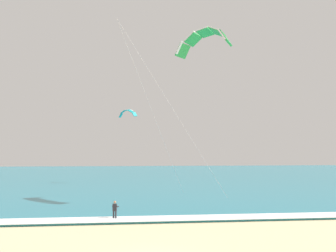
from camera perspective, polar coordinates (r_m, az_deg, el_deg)
name	(u,v)px	position (r m, az deg, el deg)	size (l,w,h in m)	color
sea	(135,175)	(88.69, -5.57, -8.16)	(200.00, 120.00, 0.20)	teal
surf_foam	(144,219)	(30.04, -4.07, -15.15)	(200.00, 2.46, 0.04)	white
surfboard	(115,221)	(30.50, -8.89, -15.32)	(0.77, 1.47, 0.09)	#239EC6
kitesurfer	(115,210)	(30.36, -8.86, -13.62)	(0.61, 0.60, 1.69)	#232328
kite_primary	(204,39)	(40.25, 5.95, 14.26)	(12.15, 10.08, 18.69)	green
kite_distant	(127,112)	(63.71, -6.80, 2.25)	(3.47, 3.14, 1.49)	teal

